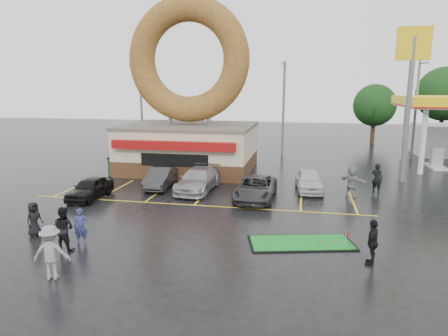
% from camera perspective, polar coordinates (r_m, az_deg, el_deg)
% --- Properties ---
extents(ground, '(120.00, 120.00, 0.00)m').
position_cam_1_polar(ground, '(19.89, -6.98, -8.07)').
color(ground, black).
rests_on(ground, ground).
extents(donut_shop, '(10.20, 8.70, 13.50)m').
position_cam_1_polar(donut_shop, '(32.10, -5.00, 7.58)').
color(donut_shop, '#472B19').
rests_on(donut_shop, ground).
extents(shell_sign, '(2.20, 0.36, 10.60)m').
position_cam_1_polar(shell_sign, '(30.58, 25.16, 11.83)').
color(shell_sign, slate).
rests_on(shell_sign, ground).
extents(streetlight_left, '(0.40, 2.21, 9.00)m').
position_cam_1_polar(streetlight_left, '(40.98, -11.77, 8.67)').
color(streetlight_left, slate).
rests_on(streetlight_left, ground).
extents(streetlight_mid, '(0.40, 2.21, 9.00)m').
position_cam_1_polar(streetlight_mid, '(38.77, 8.49, 8.63)').
color(streetlight_mid, slate).
rests_on(streetlight_mid, ground).
extents(streetlight_right, '(0.40, 2.21, 9.00)m').
position_cam_1_polar(streetlight_right, '(40.95, 25.74, 7.78)').
color(streetlight_right, slate).
rests_on(streetlight_right, ground).
extents(tree_far_c, '(6.30, 6.30, 9.00)m').
position_cam_1_polar(tree_far_c, '(54.18, 28.96, 9.24)').
color(tree_far_c, '#332114').
rests_on(tree_far_c, ground).
extents(tree_far_d, '(4.90, 4.90, 7.00)m').
position_cam_1_polar(tree_far_d, '(50.44, 20.72, 8.38)').
color(tree_far_d, '#332114').
rests_on(tree_far_d, ground).
extents(car_black, '(1.56, 3.83, 1.30)m').
position_cam_1_polar(car_black, '(25.39, -18.59, -2.74)').
color(car_black, black).
rests_on(car_black, ground).
extents(car_dgrey, '(1.69, 4.14, 1.34)m').
position_cam_1_polar(car_dgrey, '(27.03, -9.05, -1.40)').
color(car_dgrey, '#29292B').
rests_on(car_dgrey, ground).
extents(car_silver, '(2.29, 5.17, 1.47)m').
position_cam_1_polar(car_silver, '(25.96, -3.71, -1.65)').
color(car_silver, '#949498').
rests_on(car_silver, ground).
extents(car_grey, '(2.35, 4.92, 1.36)m').
position_cam_1_polar(car_grey, '(24.04, 4.53, -2.88)').
color(car_grey, '#313033').
rests_on(car_grey, ground).
extents(car_white, '(1.98, 4.20, 1.39)m').
position_cam_1_polar(car_white, '(26.44, 12.04, -1.74)').
color(car_white, silver).
rests_on(car_white, ground).
extents(person_blue, '(0.66, 0.54, 1.57)m').
position_cam_1_polar(person_blue, '(18.28, -19.78, -7.87)').
color(person_blue, navy).
rests_on(person_blue, ground).
extents(person_blackjkt, '(0.93, 0.75, 1.85)m').
position_cam_1_polar(person_blackjkt, '(17.85, -21.95, -8.02)').
color(person_blackjkt, black).
rests_on(person_blackjkt, ground).
extents(person_hoodie, '(1.40, 1.01, 1.96)m').
position_cam_1_polar(person_hoodie, '(15.42, -23.46, -10.99)').
color(person_hoodie, gray).
rests_on(person_hoodie, ground).
extents(person_bystander, '(0.69, 0.88, 1.58)m').
position_cam_1_polar(person_bystander, '(20.06, -25.51, -6.59)').
color(person_bystander, black).
rests_on(person_bystander, ground).
extents(person_cameraman, '(0.67, 1.12, 1.78)m').
position_cam_1_polar(person_cameraman, '(16.30, 20.46, -9.88)').
color(person_cameraman, black).
rests_on(person_cameraman, ground).
extents(person_walker_near, '(1.79, 1.58, 1.96)m').
position_cam_1_polar(person_walker_near, '(25.49, 17.79, -1.88)').
color(person_walker_near, gray).
rests_on(person_walker_near, ground).
extents(person_walker_far, '(0.83, 0.75, 1.89)m').
position_cam_1_polar(person_walker_far, '(27.13, 21.00, -1.38)').
color(person_walker_far, black).
rests_on(person_walker_far, ground).
extents(dumpster, '(2.04, 1.60, 1.30)m').
position_cam_1_polar(dumpster, '(31.43, -14.32, 0.16)').
color(dumpster, '#19421F').
rests_on(dumpster, ground).
extents(putting_green, '(4.79, 2.95, 0.56)m').
position_cam_1_polar(putting_green, '(17.82, 10.95, -10.45)').
color(putting_green, black).
rests_on(putting_green, ground).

